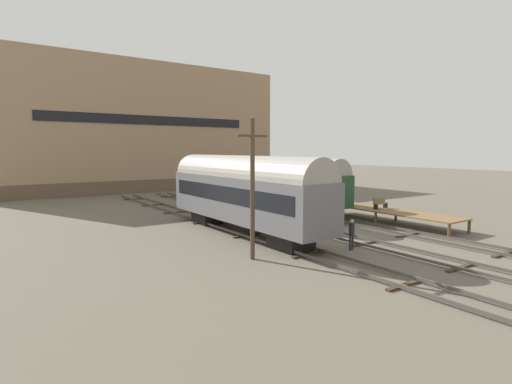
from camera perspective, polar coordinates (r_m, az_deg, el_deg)
name	(u,v)px	position (r m, az deg, el deg)	size (l,w,h in m)	color
ground_plane	(330,236)	(27.46, 10.47, -6.15)	(200.00, 200.00, 0.00)	#60594C
track_left	(277,242)	(24.54, 3.06, -7.18)	(2.60, 60.00, 0.26)	#4C4742
track_middle	(330,234)	(27.43, 10.48, -5.86)	(2.60, 60.00, 0.26)	#4C4742
track_right	(373,226)	(30.70, 16.37, -4.73)	(2.60, 60.00, 0.26)	#4C4742
train_car_brown	(240,182)	(35.80, -2.33, 1.46)	(2.85, 16.81, 5.06)	black
train_car_green	(280,180)	(38.19, 3.50, 1.70)	(2.94, 15.83, 5.05)	black
train_car_grey	(243,190)	(27.15, -1.86, 0.34)	(3.02, 15.68, 5.38)	black
station_platform	(386,211)	(33.27, 18.10, -2.56)	(2.83, 12.13, 1.03)	brown
bench	(380,203)	(33.65, 17.29, -1.46)	(1.40, 0.40, 0.91)	brown
person_worker	(352,231)	(23.66, 13.51, -5.50)	(0.32, 0.32, 1.79)	#282833
utility_pole	(252,187)	(20.69, -0.51, 0.72)	(1.80, 0.24, 7.34)	#473828
warehouse_building	(135,129)	(62.34, -16.97, 8.59)	(39.68, 13.97, 17.62)	brown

